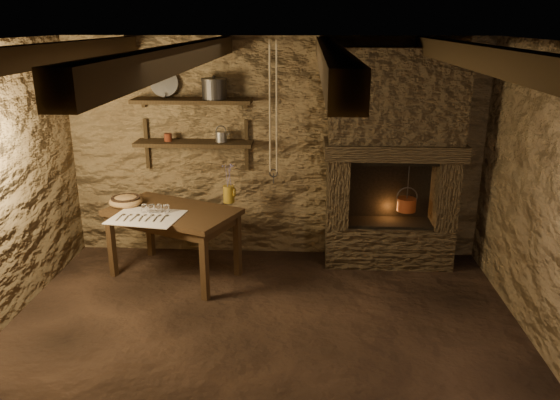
# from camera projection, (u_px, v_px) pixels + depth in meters

# --- Properties ---
(floor) EXTENTS (4.50, 4.50, 0.00)m
(floor) POSITION_uv_depth(u_px,v_px,m) (260.00, 350.00, 4.43)
(floor) COLOR black
(floor) RESTS_ON ground
(back_wall) EXTENTS (4.50, 0.04, 2.40)m
(back_wall) POSITION_uv_depth(u_px,v_px,m) (274.00, 150.00, 5.95)
(back_wall) COLOR brown
(back_wall) RESTS_ON floor
(front_wall) EXTENTS (4.50, 0.04, 2.40)m
(front_wall) POSITION_uv_depth(u_px,v_px,m) (211.00, 377.00, 2.16)
(front_wall) COLOR brown
(front_wall) RESTS_ON floor
(ceiling) EXTENTS (4.50, 4.00, 0.04)m
(ceiling) POSITION_uv_depth(u_px,v_px,m) (255.00, 43.00, 3.68)
(ceiling) COLOR black
(ceiling) RESTS_ON back_wall
(beam_far_left) EXTENTS (0.14, 3.95, 0.16)m
(beam_far_left) POSITION_uv_depth(u_px,v_px,m) (40.00, 56.00, 3.78)
(beam_far_left) COLOR black
(beam_far_left) RESTS_ON ceiling
(beam_mid_left) EXTENTS (0.14, 3.95, 0.16)m
(beam_mid_left) POSITION_uv_depth(u_px,v_px,m) (183.00, 56.00, 3.73)
(beam_mid_left) COLOR black
(beam_mid_left) RESTS_ON ceiling
(beam_mid_right) EXTENTS (0.14, 3.95, 0.16)m
(beam_mid_right) POSITION_uv_depth(u_px,v_px,m) (329.00, 57.00, 3.68)
(beam_mid_right) COLOR black
(beam_mid_right) RESTS_ON ceiling
(beam_far_right) EXTENTS (0.14, 3.95, 0.16)m
(beam_far_right) POSITION_uv_depth(u_px,v_px,m) (480.00, 57.00, 3.63)
(beam_far_right) COLOR black
(beam_far_right) RESTS_ON ceiling
(shelf_lower) EXTENTS (1.25, 0.30, 0.04)m
(shelf_lower) POSITION_uv_depth(u_px,v_px,m) (194.00, 143.00, 5.81)
(shelf_lower) COLOR black
(shelf_lower) RESTS_ON back_wall
(shelf_upper) EXTENTS (1.25, 0.30, 0.04)m
(shelf_upper) POSITION_uv_depth(u_px,v_px,m) (192.00, 101.00, 5.67)
(shelf_upper) COLOR black
(shelf_upper) RESTS_ON back_wall
(hearth) EXTENTS (1.43, 0.51, 2.30)m
(hearth) POSITION_uv_depth(u_px,v_px,m) (393.00, 154.00, 5.66)
(hearth) COLOR #34281A
(hearth) RESTS_ON floor
(work_table) EXTENTS (1.46, 1.18, 0.73)m
(work_table) POSITION_uv_depth(u_px,v_px,m) (174.00, 240.00, 5.61)
(work_table) COLOR #342212
(work_table) RESTS_ON floor
(linen_cloth) EXTENTS (0.73, 0.62, 0.01)m
(linen_cloth) POSITION_uv_depth(u_px,v_px,m) (146.00, 217.00, 5.28)
(linen_cloth) COLOR silver
(linen_cloth) RESTS_ON work_table
(pewter_cutlery_row) EXTENTS (0.57, 0.29, 0.01)m
(pewter_cutlery_row) POSITION_uv_depth(u_px,v_px,m) (146.00, 217.00, 5.26)
(pewter_cutlery_row) COLOR gray
(pewter_cutlery_row) RESTS_ON linen_cloth
(drinking_glasses) EXTENTS (0.21, 0.06, 0.08)m
(drinking_glasses) POSITION_uv_depth(u_px,v_px,m) (152.00, 208.00, 5.39)
(drinking_glasses) COLOR white
(drinking_glasses) RESTS_ON linen_cloth
(stoneware_jug) EXTENTS (0.13, 0.12, 0.41)m
(stoneware_jug) POSITION_uv_depth(u_px,v_px,m) (229.00, 186.00, 5.67)
(stoneware_jug) COLOR olive
(stoneware_jug) RESTS_ON work_table
(wooden_bowl) EXTENTS (0.41, 0.41, 0.12)m
(wooden_bowl) POSITION_uv_depth(u_px,v_px,m) (126.00, 201.00, 5.63)
(wooden_bowl) COLOR #AA7F49
(wooden_bowl) RESTS_ON work_table
(iron_stockpot) EXTENTS (0.32, 0.32, 0.19)m
(iron_stockpot) POSITION_uv_depth(u_px,v_px,m) (214.00, 90.00, 5.62)
(iron_stockpot) COLOR #2B2826
(iron_stockpot) RESTS_ON shelf_upper
(tin_pan) EXTENTS (0.30, 0.15, 0.29)m
(tin_pan) POSITION_uv_depth(u_px,v_px,m) (164.00, 83.00, 5.73)
(tin_pan) COLOR #9D9D98
(tin_pan) RESTS_ON shelf_upper
(small_kettle) EXTENTS (0.18, 0.16, 0.17)m
(small_kettle) POSITION_uv_depth(u_px,v_px,m) (221.00, 137.00, 5.77)
(small_kettle) COLOR #9D9D98
(small_kettle) RESTS_ON shelf_lower
(rusty_tin) EXTENTS (0.11, 0.11, 0.08)m
(rusty_tin) POSITION_uv_depth(u_px,v_px,m) (168.00, 137.00, 5.81)
(rusty_tin) COLOR maroon
(rusty_tin) RESTS_ON shelf_lower
(red_pot) EXTENTS (0.25, 0.25, 0.54)m
(red_pot) POSITION_uv_depth(u_px,v_px,m) (407.00, 204.00, 5.77)
(red_pot) COLOR maroon
(red_pot) RESTS_ON hearth
(hanging_ropes) EXTENTS (0.08, 0.08, 1.20)m
(hanging_ropes) POSITION_uv_depth(u_px,v_px,m) (273.00, 108.00, 4.86)
(hanging_ropes) COLOR tan
(hanging_ropes) RESTS_ON ceiling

